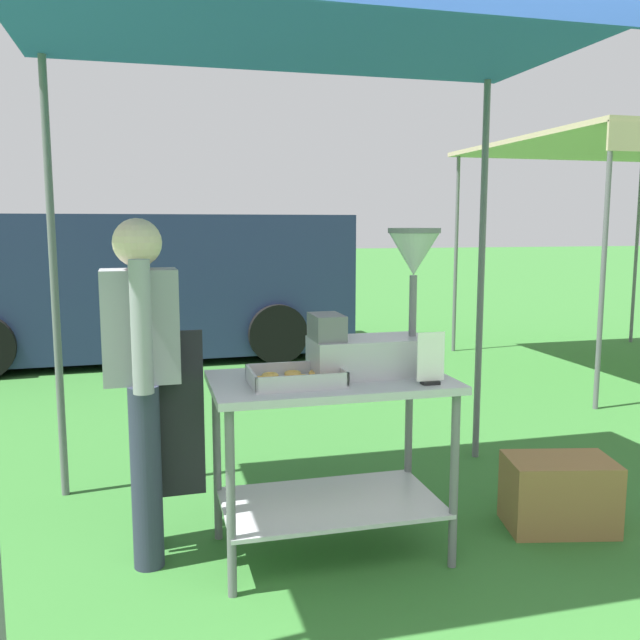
{
  "coord_description": "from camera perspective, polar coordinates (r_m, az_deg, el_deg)",
  "views": [
    {
      "loc": [
        -0.86,
        -2.17,
        1.58
      ],
      "look_at": [
        -0.03,
        1.04,
        1.11
      ],
      "focal_mm": 38.15,
      "sensor_mm": 36.0,
      "label": 1
    }
  ],
  "objects": [
    {
      "name": "donut_cart",
      "position": [
        3.26,
        0.89,
        -8.97
      ],
      "size": [
        1.12,
        0.66,
        0.86
      ],
      "color": "#B7B7BC",
      "rests_on": "ground"
    },
    {
      "name": "stall_canopy",
      "position": [
        3.33,
        0.47,
        22.93
      ],
      "size": [
        2.86,
        2.05,
        2.54
      ],
      "color": "slate",
      "rests_on": "ground"
    },
    {
      "name": "menu_sign",
      "position": [
        3.1,
        9.26,
        -3.52
      ],
      "size": [
        0.13,
        0.05,
        0.24
      ],
      "color": "black",
      "rests_on": "donut_cart"
    },
    {
      "name": "vendor",
      "position": [
        3.26,
        -14.59,
        -4.24
      ],
      "size": [
        0.45,
        0.53,
        1.61
      ],
      "color": "#2D3347",
      "rests_on": "ground"
    },
    {
      "name": "supply_crate",
      "position": [
        3.87,
        19.41,
        -13.57
      ],
      "size": [
        0.6,
        0.45,
        0.37
      ],
      "color": "olive",
      "rests_on": "ground"
    },
    {
      "name": "donut_fryer",
      "position": [
        3.26,
        4.95,
        -0.3
      ],
      "size": [
        0.63,
        0.28,
        0.7
      ],
      "color": "#B7B7BC",
      "rests_on": "donut_cart"
    },
    {
      "name": "donut_tray",
      "position": [
        3.08,
        -2.04,
        -4.99
      ],
      "size": [
        0.42,
        0.31,
        0.07
      ],
      "color": "#B7B7BC",
      "rests_on": "donut_cart"
    },
    {
      "name": "neighbour_tent",
      "position": [
        8.1,
        24.83,
        12.89
      ],
      "size": [
        2.82,
        3.01,
        2.45
      ],
      "color": "slate",
      "rests_on": "ground"
    },
    {
      "name": "ground_plane",
      "position": [
        8.37,
        -8.31,
        -2.95
      ],
      "size": [
        70.0,
        70.0,
        0.0
      ],
      "primitive_type": "plane",
      "color": "#33702D"
    },
    {
      "name": "van_navy",
      "position": [
        8.51,
        -15.21,
        3.0
      ],
      "size": [
        5.05,
        2.21,
        1.69
      ],
      "color": "navy",
      "rests_on": "ground"
    }
  ]
}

